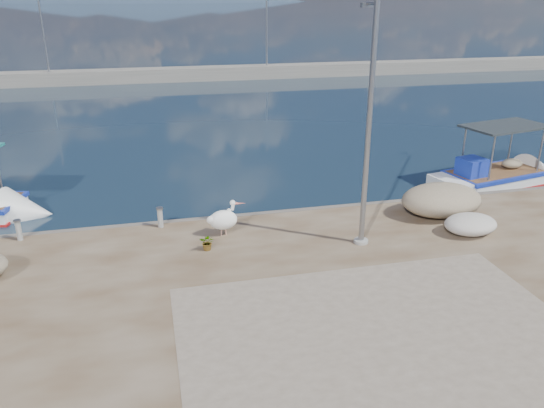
{
  "coord_description": "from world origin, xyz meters",
  "views": [
    {
      "loc": [
        -3.65,
        -11.73,
        7.62
      ],
      "look_at": [
        0.0,
        3.8,
        1.3
      ],
      "focal_mm": 35.0,
      "sensor_mm": 36.0,
      "label": 1
    }
  ],
  "objects": [
    {
      "name": "quay_patch",
      "position": [
        1.0,
        -3.0,
        0.5
      ],
      "size": [
        9.0,
        7.0,
        0.01
      ],
      "primitive_type": "cube",
      "color": "gray",
      "rests_on": "quay"
    },
    {
      "name": "net_pile_d",
      "position": [
        6.02,
        1.83,
        0.82
      ],
      "size": [
        1.71,
        1.28,
        0.64
      ],
      "primitive_type": "ellipsoid",
      "color": "beige",
      "rests_on": "quay"
    },
    {
      "name": "ground",
      "position": [
        0.0,
        0.0,
        0.0
      ],
      "size": [
        1400.0,
        1400.0,
        0.0
      ],
      "primitive_type": "plane",
      "color": "#162635",
      "rests_on": "ground"
    },
    {
      "name": "bollard_far",
      "position": [
        -7.87,
        4.6,
        0.87
      ],
      "size": [
        0.22,
        0.22,
        0.68
      ],
      "color": "gray",
      "rests_on": "quay"
    },
    {
      "name": "potted_plant",
      "position": [
        -2.26,
        2.58,
        0.75
      ],
      "size": [
        0.56,
        0.52,
        0.5
      ],
      "primitive_type": "imported",
      "rotation": [
        0.0,
        0.0,
        -0.34
      ],
      "color": "#33722D",
      "rests_on": "quay"
    },
    {
      "name": "pelican",
      "position": [
        -1.63,
        3.5,
        1.05
      ],
      "size": [
        1.19,
        0.58,
        1.16
      ],
      "rotation": [
        0.0,
        0.0,
        0.04
      ],
      "color": "tan",
      "rests_on": "quay"
    },
    {
      "name": "breakwater",
      "position": [
        -0.0,
        40.0,
        0.6
      ],
      "size": [
        120.0,
        2.2,
        7.5
      ],
      "color": "gray",
      "rests_on": "ground"
    },
    {
      "name": "bollard_near",
      "position": [
        -3.57,
        4.6,
        0.87
      ],
      "size": [
        0.23,
        0.23,
        0.69
      ],
      "color": "gray",
      "rests_on": "quay"
    },
    {
      "name": "net_pile_c",
      "position": [
        5.9,
        3.44,
        1.05
      ],
      "size": [
        2.81,
        2.01,
        1.11
      ],
      "primitive_type": "ellipsoid",
      "color": "tan",
      "rests_on": "quay"
    },
    {
      "name": "boat_right",
      "position": [
        10.66,
        7.05,
        0.24
      ],
      "size": [
        6.55,
        3.28,
        3.01
      ],
      "rotation": [
        0.0,
        0.0,
        0.2
      ],
      "color": "white",
      "rests_on": "ground"
    },
    {
      "name": "lamp_post",
      "position": [
        2.39,
        2.02,
        3.8
      ],
      "size": [
        0.44,
        0.96,
        7.0
      ],
      "color": "gray",
      "rests_on": "quay"
    }
  ]
}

